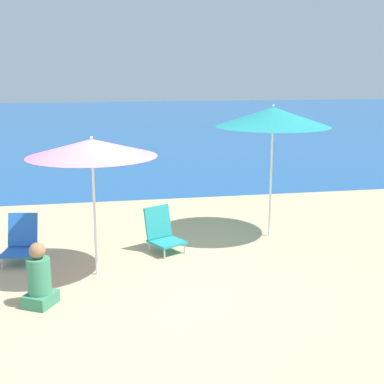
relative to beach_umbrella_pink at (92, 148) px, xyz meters
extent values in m
plane|color=#C6B284|center=(0.48, -0.42, -1.82)|extent=(60.00, 60.00, 0.00)
cube|color=#1E5699|center=(0.48, 24.38, -1.81)|extent=(60.00, 40.00, 0.01)
cylinder|color=white|center=(0.00, 0.00, -0.97)|extent=(0.04, 0.04, 1.70)
cone|color=pink|center=(0.00, 0.00, 0.00)|extent=(1.77, 1.77, 0.24)
sphere|color=white|center=(0.00, 0.00, 0.14)|extent=(0.04, 0.04, 0.04)
cylinder|color=white|center=(3.01, 1.26, -0.85)|extent=(0.04, 0.04, 1.92)
cone|color=teal|center=(3.01, 1.26, 0.27)|extent=(1.94, 1.94, 0.33)
sphere|color=white|center=(3.01, 1.26, 0.45)|extent=(0.04, 0.04, 0.04)
cylinder|color=silver|center=(1.04, 0.46, -1.73)|extent=(0.02, 0.02, 0.16)
cylinder|color=silver|center=(1.39, 0.65, -1.73)|extent=(0.02, 0.02, 0.16)
cylinder|color=silver|center=(0.85, 0.83, -1.73)|extent=(0.02, 0.02, 0.16)
cylinder|color=silver|center=(1.20, 1.01, -1.73)|extent=(0.02, 0.02, 0.16)
cube|color=teal|center=(1.12, 0.74, -1.64)|extent=(0.64, 0.65, 0.04)
cube|color=teal|center=(1.01, 0.95, -1.36)|extent=(0.48, 0.33, 0.51)
cylinder|color=silver|center=(-1.36, 0.50, -1.73)|extent=(0.02, 0.02, 0.17)
cylinder|color=silver|center=(-0.99, 0.43, -1.73)|extent=(0.02, 0.02, 0.17)
cylinder|color=silver|center=(-1.28, 0.92, -1.73)|extent=(0.02, 0.02, 0.17)
cylinder|color=silver|center=(-0.91, 0.85, -1.73)|extent=(0.02, 0.02, 0.17)
cube|color=blue|center=(-1.13, 0.68, -1.63)|extent=(0.53, 0.58, 0.04)
cube|color=blue|center=(-1.09, 0.92, -1.36)|extent=(0.47, 0.25, 0.50)
cube|color=#3F8C66|center=(-0.71, -0.91, -1.74)|extent=(0.46, 0.48, 0.16)
cylinder|color=#3F8C66|center=(-0.71, -0.91, -1.43)|extent=(0.29, 0.29, 0.45)
sphere|color=#9E704C|center=(-0.71, -0.91, -1.10)|extent=(0.20, 0.20, 0.20)
camera|label=1|loc=(-0.06, -7.29, 1.01)|focal=50.00mm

